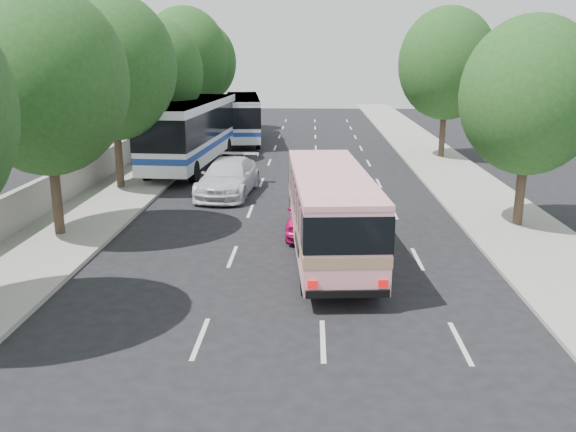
{
  "coord_description": "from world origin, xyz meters",
  "views": [
    {
      "loc": [
        0.69,
        -15.07,
        6.54
      ],
      "look_at": [
        -0.03,
        3.32,
        1.6
      ],
      "focal_mm": 38.0,
      "sensor_mm": 36.0,
      "label": 1
    }
  ],
  "objects_px": {
    "pink_taxi": "(313,212)",
    "white_pickup": "(228,177)",
    "tour_coach_front": "(192,128)",
    "tour_coach_rear": "(242,114)",
    "pink_bus": "(330,205)"
  },
  "relations": [
    {
      "from": "tour_coach_rear",
      "to": "pink_bus",
      "type": "bearing_deg",
      "value": -84.51
    },
    {
      "from": "tour_coach_front",
      "to": "tour_coach_rear",
      "type": "height_order",
      "value": "tour_coach_front"
    },
    {
      "from": "pink_taxi",
      "to": "white_pickup",
      "type": "distance_m",
      "value": 7.29
    },
    {
      "from": "pink_taxi",
      "to": "tour_coach_rear",
      "type": "relative_size",
      "value": 0.4
    },
    {
      "from": "pink_taxi",
      "to": "white_pickup",
      "type": "xyz_separation_m",
      "value": [
        -4.02,
        6.09,
        0.06
      ]
    },
    {
      "from": "pink_taxi",
      "to": "white_pickup",
      "type": "height_order",
      "value": "white_pickup"
    },
    {
      "from": "tour_coach_rear",
      "to": "white_pickup",
      "type": "bearing_deg",
      "value": -92.48
    },
    {
      "from": "pink_taxi",
      "to": "tour_coach_front",
      "type": "xyz_separation_m",
      "value": [
        -7.08,
        13.23,
        1.54
      ]
    },
    {
      "from": "pink_bus",
      "to": "white_pickup",
      "type": "xyz_separation_m",
      "value": [
        -4.54,
        9.16,
        -0.96
      ]
    },
    {
      "from": "pink_bus",
      "to": "white_pickup",
      "type": "bearing_deg",
      "value": 112.0
    },
    {
      "from": "white_pickup",
      "to": "tour_coach_front",
      "type": "bearing_deg",
      "value": 118.2
    },
    {
      "from": "pink_taxi",
      "to": "tour_coach_rear",
      "type": "bearing_deg",
      "value": 105.59
    },
    {
      "from": "white_pickup",
      "to": "tour_coach_rear",
      "type": "distance_m",
      "value": 18.18
    },
    {
      "from": "pink_taxi",
      "to": "tour_coach_front",
      "type": "height_order",
      "value": "tour_coach_front"
    },
    {
      "from": "pink_bus",
      "to": "tour_coach_front",
      "type": "relative_size",
      "value": 0.71
    }
  ]
}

